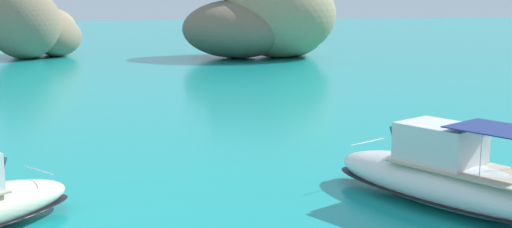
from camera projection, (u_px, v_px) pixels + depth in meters
islet_large at (269, 22)px, 79.39m from camera, size 23.50×18.84×10.36m
islet_small at (35, 28)px, 79.51m from camera, size 13.49×15.90×8.49m
motorboat_white at (449, 180)px, 22.79m from camera, size 7.06×10.14×3.09m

